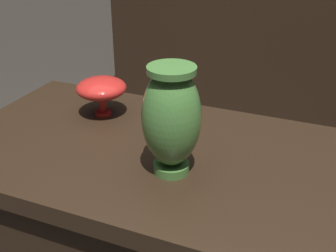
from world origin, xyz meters
TOP-DOWN VIEW (x-y plane):
  - back_display_shelf at (0.00, 2.20)m, footprint 2.60×0.40m
  - vase_centerpiece at (0.05, -0.08)m, footprint 0.14×0.14m
  - vase_tall_behind at (-0.27, 0.13)m, footprint 0.16×0.16m

SIDE VIEW (x-z plane):
  - back_display_shelf at x=0.00m, z-range 0.00..0.99m
  - vase_tall_behind at x=-0.27m, z-range 0.83..0.95m
  - vase_centerpiece at x=0.05m, z-range 0.81..1.08m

